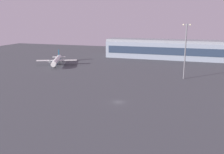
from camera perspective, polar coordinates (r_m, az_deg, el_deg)
name	(u,v)px	position (r m, az deg, el deg)	size (l,w,h in m)	color
ground_plane	(118,102)	(109.53, 1.42, -5.53)	(416.00, 416.00, 0.00)	#424449
terminal_building	(187,50)	(230.42, 16.16, 5.74)	(138.80, 22.40, 16.40)	gray
airplane_near_gate	(57,60)	(198.44, -12.07, 3.62)	(28.86, 36.56, 9.86)	silver
apron_light_central	(185,49)	(153.33, 15.84, 6.03)	(4.80, 0.90, 31.46)	slate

